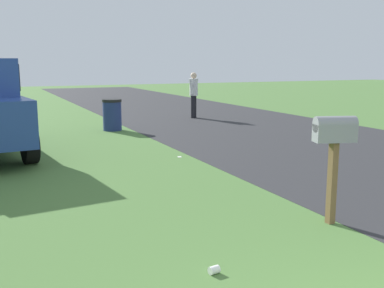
% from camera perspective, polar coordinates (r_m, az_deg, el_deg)
% --- Properties ---
extents(road_asphalt, '(60.00, 6.92, 0.01)m').
position_cam_1_polar(road_asphalt, '(10.48, 21.57, -1.61)').
color(road_asphalt, '#2D2D30').
rests_on(road_asphalt, ground).
extents(mailbox, '(0.34, 0.54, 1.37)m').
position_cam_1_polar(mailbox, '(5.87, 17.35, 0.72)').
color(mailbox, brown).
rests_on(mailbox, ground).
extents(trash_bin, '(0.58, 0.58, 0.93)m').
position_cam_1_polar(trash_bin, '(13.87, -9.93, 3.62)').
color(trash_bin, navy).
rests_on(trash_bin, ground).
extents(pedestrian, '(0.34, 0.48, 1.65)m').
position_cam_1_polar(pedestrian, '(16.73, 0.21, 6.53)').
color(pedestrian, black).
rests_on(pedestrian, ground).
extents(litter_cup_far_scatter, '(0.09, 0.11, 0.08)m').
position_cam_1_polar(litter_cup_far_scatter, '(4.57, 2.77, -15.43)').
color(litter_cup_far_scatter, white).
rests_on(litter_cup_far_scatter, ground).
extents(litter_wrapper_by_mailbox, '(0.14, 0.12, 0.01)m').
position_cam_1_polar(litter_wrapper_by_mailbox, '(9.86, -1.56, -1.60)').
color(litter_wrapper_by_mailbox, silver).
rests_on(litter_wrapper_by_mailbox, ground).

